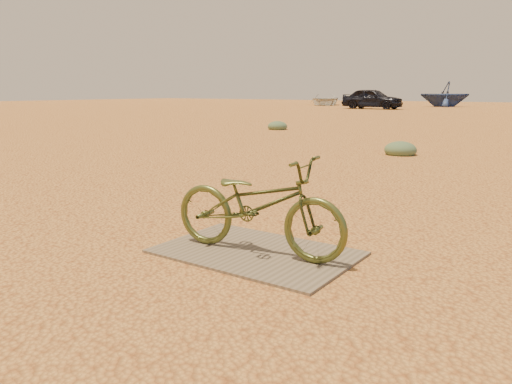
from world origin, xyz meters
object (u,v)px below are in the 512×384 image
Objects in this scene: bicycle at (258,205)px; boat_near_left at (325,100)px; boat_far_left at (445,94)px; plywood_board at (256,252)px; car at (372,99)px.

boat_near_left is (-19.06, 38.45, 0.08)m from bicycle.
boat_far_left is (10.16, 1.83, 0.53)m from boat_near_left.
plywood_board is 0.37× the size of car.
plywood_board is 0.41× the size of boat_far_left.
bicycle is at bearing -18.26° from boat_far_left.
bicycle is 0.36× the size of car.
car reaches higher than bicycle.
car is 1.11× the size of boat_far_left.
plywood_board is at bearing -77.92° from boat_near_left.
boat_far_left is at bearing -19.19° from car.
plywood_board is at bearing -158.25° from car.
car is 9.50m from boat_near_left.
boat_near_left is at bearing 49.92° from car.
car reaches higher than plywood_board.
plywood_board is 41.23m from boat_far_left.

